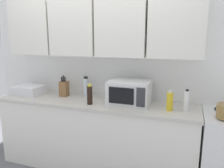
{
  "coord_description": "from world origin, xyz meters",
  "views": [
    {
      "loc": [
        1.07,
        -2.76,
        1.68
      ],
      "look_at": [
        0.21,
        -0.25,
        1.12
      ],
      "focal_mm": 35.65,
      "sensor_mm": 36.0,
      "label": 1
    }
  ],
  "objects_px": {
    "microwave": "(129,92)",
    "bottle_soy_dark": "(90,95)",
    "bottle_white_jar": "(187,101)",
    "bottle_yellow_mustard": "(170,101)",
    "bottle_clear_tall": "(86,87)",
    "knife_block": "(64,88)",
    "dish_rack": "(29,90)"
  },
  "relations": [
    {
      "from": "microwave",
      "to": "bottle_soy_dark",
      "type": "xyz_separation_m",
      "value": [
        -0.44,
        -0.17,
        -0.03
      ]
    },
    {
      "from": "bottle_soy_dark",
      "to": "bottle_white_jar",
      "type": "height_order",
      "value": "bottle_soy_dark"
    },
    {
      "from": "bottle_white_jar",
      "to": "bottle_yellow_mustard",
      "type": "bearing_deg",
      "value": -169.08
    },
    {
      "from": "bottle_clear_tall",
      "to": "microwave",
      "type": "bearing_deg",
      "value": -11.88
    },
    {
      "from": "knife_block",
      "to": "bottle_white_jar",
      "type": "distance_m",
      "value": 1.57
    },
    {
      "from": "knife_block",
      "to": "bottle_soy_dark",
      "type": "relative_size",
      "value": 1.16
    },
    {
      "from": "bottle_clear_tall",
      "to": "bottle_white_jar",
      "type": "bearing_deg",
      "value": -9.01
    },
    {
      "from": "microwave",
      "to": "bottle_white_jar",
      "type": "bearing_deg",
      "value": -6.15
    },
    {
      "from": "dish_rack",
      "to": "bottle_soy_dark",
      "type": "relative_size",
      "value": 1.55
    },
    {
      "from": "dish_rack",
      "to": "bottle_yellow_mustard",
      "type": "height_order",
      "value": "bottle_yellow_mustard"
    },
    {
      "from": "bottle_yellow_mustard",
      "to": "bottle_clear_tall",
      "type": "xyz_separation_m",
      "value": [
        -1.11,
        0.24,
        0.02
      ]
    },
    {
      "from": "dish_rack",
      "to": "bottle_clear_tall",
      "type": "bearing_deg",
      "value": 11.04
    },
    {
      "from": "microwave",
      "to": "bottle_soy_dark",
      "type": "distance_m",
      "value": 0.47
    },
    {
      "from": "bottle_soy_dark",
      "to": "bottle_white_jar",
      "type": "bearing_deg",
      "value": 5.35
    },
    {
      "from": "bottle_yellow_mustard",
      "to": "bottle_white_jar",
      "type": "height_order",
      "value": "bottle_white_jar"
    },
    {
      "from": "microwave",
      "to": "dish_rack",
      "type": "height_order",
      "value": "microwave"
    },
    {
      "from": "bottle_yellow_mustard",
      "to": "microwave",
      "type": "bearing_deg",
      "value": 167.83
    },
    {
      "from": "dish_rack",
      "to": "bottle_yellow_mustard",
      "type": "relative_size",
      "value": 1.66
    },
    {
      "from": "dish_rack",
      "to": "bottle_clear_tall",
      "type": "relative_size",
      "value": 1.4
    },
    {
      "from": "dish_rack",
      "to": "knife_block",
      "type": "distance_m",
      "value": 0.52
    },
    {
      "from": "knife_block",
      "to": "dish_rack",
      "type": "bearing_deg",
      "value": -170.66
    },
    {
      "from": "microwave",
      "to": "bottle_yellow_mustard",
      "type": "height_order",
      "value": "microwave"
    },
    {
      "from": "dish_rack",
      "to": "bottle_white_jar",
      "type": "bearing_deg",
      "value": -1.26
    },
    {
      "from": "dish_rack",
      "to": "bottle_clear_tall",
      "type": "height_order",
      "value": "bottle_clear_tall"
    },
    {
      "from": "knife_block",
      "to": "bottle_clear_tall",
      "type": "xyz_separation_m",
      "value": [
        0.29,
        0.07,
        0.03
      ]
    },
    {
      "from": "bottle_yellow_mustard",
      "to": "bottle_clear_tall",
      "type": "height_order",
      "value": "bottle_clear_tall"
    },
    {
      "from": "knife_block",
      "to": "bottle_white_jar",
      "type": "xyz_separation_m",
      "value": [
        1.57,
        -0.13,
        0.01
      ]
    },
    {
      "from": "bottle_yellow_mustard",
      "to": "bottle_soy_dark",
      "type": "bearing_deg",
      "value": -175.7
    },
    {
      "from": "knife_block",
      "to": "bottle_soy_dark",
      "type": "distance_m",
      "value": 0.54
    },
    {
      "from": "microwave",
      "to": "dish_rack",
      "type": "relative_size",
      "value": 1.26
    },
    {
      "from": "knife_block",
      "to": "bottle_clear_tall",
      "type": "height_order",
      "value": "knife_block"
    },
    {
      "from": "microwave",
      "to": "bottle_soy_dark",
      "type": "bearing_deg",
      "value": -158.57
    }
  ]
}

